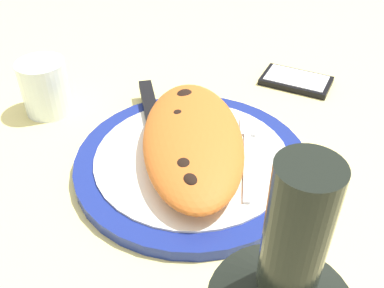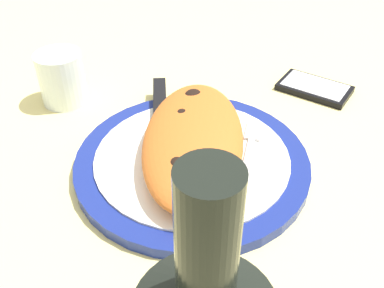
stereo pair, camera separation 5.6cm
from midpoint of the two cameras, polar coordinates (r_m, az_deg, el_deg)
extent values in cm
cube|color=#E5D684|center=(59.91, 2.70, -4.16)|extent=(150.00, 150.00, 3.00)
cylinder|color=navy|center=(58.39, 2.77, -2.50)|extent=(30.93, 30.93, 1.59)
cylinder|color=white|center=(57.77, 2.79, -1.78)|extent=(25.66, 25.66, 0.30)
ellipsoid|color=#C16023|center=(56.83, 2.77, 0.55)|extent=(28.72, 18.01, 4.52)
ellipsoid|color=black|center=(50.75, 1.19, -2.45)|extent=(2.55, 2.39, 0.75)
ellipsoid|color=black|center=(58.38, 1.55, 3.94)|extent=(2.48, 2.35, 0.69)
ellipsoid|color=black|center=(62.99, 2.68, 6.35)|extent=(3.11, 2.70, 0.96)
ellipsoid|color=black|center=(48.99, 1.86, -4.62)|extent=(2.78, 2.57, 0.78)
cube|color=silver|center=(55.93, 9.77, -3.54)|extent=(13.06, 1.37, 0.40)
cube|color=silver|center=(62.60, 10.56, 1.53)|extent=(4.08, 2.34, 0.40)
cube|color=silver|center=(57.62, -1.25, -1.42)|extent=(14.55, 6.49, 0.40)
cube|color=black|center=(67.80, -1.82, 5.78)|extent=(10.89, 5.51, 1.20)
cube|color=black|center=(77.93, 17.63, 6.84)|extent=(9.99, 13.08, 1.00)
cube|color=white|center=(77.65, 17.71, 7.20)|extent=(8.59, 11.45, 0.16)
cylinder|color=silver|center=(72.06, -14.39, 8.21)|extent=(7.21, 7.21, 8.35)
cylinder|color=silver|center=(72.97, -14.16, 6.95)|extent=(6.63, 6.63, 4.23)
cylinder|color=black|center=(19.99, 10.33, -12.11)|extent=(3.02, 3.02, 7.59)
camera|label=1|loc=(0.03, -87.14, 2.26)|focal=41.15mm
camera|label=2|loc=(0.03, 92.86, -2.26)|focal=41.15mm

